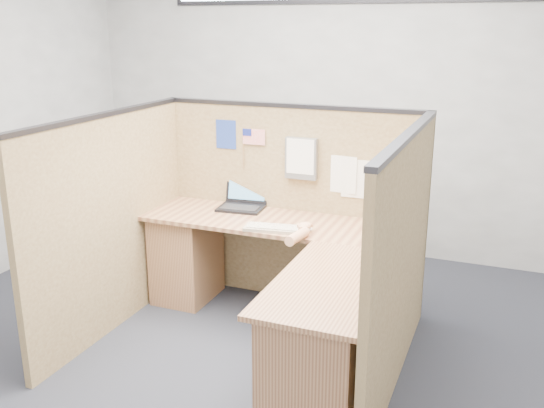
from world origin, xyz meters
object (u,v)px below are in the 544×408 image
at_px(l_desk, 280,289).
at_px(laptop, 244,199).
at_px(keyboard, 277,228).
at_px(mouse, 305,229).

height_order(l_desk, laptop, laptop).
xyz_separation_m(l_desk, laptop, (-0.53, 0.61, 0.40)).
height_order(l_desk, keyboard, keyboard).
height_order(keyboard, mouse, mouse).
height_order(laptop, keyboard, laptop).
bearing_deg(laptop, mouse, -37.36).
bearing_deg(mouse, keyboard, -168.02).
bearing_deg(keyboard, laptop, 127.11).
xyz_separation_m(l_desk, mouse, (0.09, 0.23, 0.36)).
xyz_separation_m(laptop, mouse, (0.62, -0.38, -0.04)).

